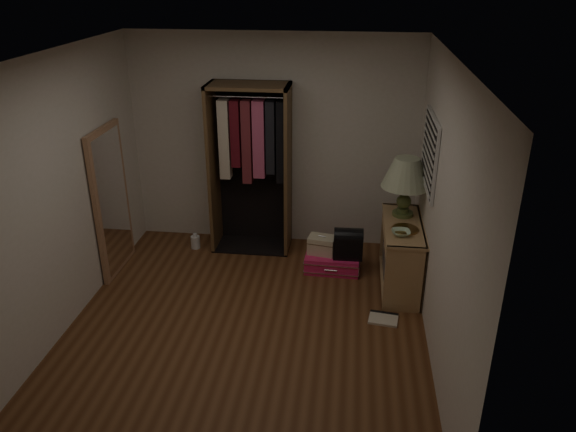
{
  "coord_description": "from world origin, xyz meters",
  "views": [
    {
      "loc": [
        0.96,
        -4.52,
        3.29
      ],
      "look_at": [
        0.3,
        0.95,
        0.8
      ],
      "focal_mm": 35.0,
      "sensor_mm": 36.0,
      "label": 1
    }
  ],
  "objects_px": {
    "open_wardrobe": "(252,154)",
    "white_jug": "(195,242)",
    "pink_suitcase": "(332,261)",
    "train_case": "(322,245)",
    "black_bag": "(348,242)",
    "table_lamp": "(406,174)",
    "floor_mirror": "(111,201)",
    "console_bookshelf": "(400,252)"
  },
  "relations": [
    {
      "from": "black_bag",
      "to": "table_lamp",
      "type": "height_order",
      "value": "table_lamp"
    },
    {
      "from": "open_wardrobe",
      "to": "white_jug",
      "type": "xyz_separation_m",
      "value": [
        -0.72,
        -0.17,
        -1.13
      ]
    },
    {
      "from": "black_bag",
      "to": "console_bookshelf",
      "type": "bearing_deg",
      "value": -18.72
    },
    {
      "from": "pink_suitcase",
      "to": "train_case",
      "type": "relative_size",
      "value": 1.91
    },
    {
      "from": "train_case",
      "to": "table_lamp",
      "type": "xyz_separation_m",
      "value": [
        0.88,
        -0.05,
        0.93
      ]
    },
    {
      "from": "floor_mirror",
      "to": "pink_suitcase",
      "type": "distance_m",
      "value": 2.62
    },
    {
      "from": "white_jug",
      "to": "pink_suitcase",
      "type": "bearing_deg",
      "value": -10.23
    },
    {
      "from": "pink_suitcase",
      "to": "white_jug",
      "type": "height_order",
      "value": "white_jug"
    },
    {
      "from": "open_wardrobe",
      "to": "black_bag",
      "type": "relative_size",
      "value": 5.7
    },
    {
      "from": "open_wardrobe",
      "to": "pink_suitcase",
      "type": "height_order",
      "value": "open_wardrobe"
    },
    {
      "from": "open_wardrobe",
      "to": "floor_mirror",
      "type": "relative_size",
      "value": 1.21
    },
    {
      "from": "open_wardrobe",
      "to": "white_jug",
      "type": "bearing_deg",
      "value": -166.74
    },
    {
      "from": "pink_suitcase",
      "to": "train_case",
      "type": "xyz_separation_m",
      "value": [
        -0.13,
        -0.0,
        0.2
      ]
    },
    {
      "from": "floor_mirror",
      "to": "table_lamp",
      "type": "xyz_separation_m",
      "value": [
        3.24,
        0.23,
        0.38
      ]
    },
    {
      "from": "open_wardrobe",
      "to": "black_bag",
      "type": "distance_m",
      "value": 1.55
    },
    {
      "from": "black_bag",
      "to": "white_jug",
      "type": "xyz_separation_m",
      "value": [
        -1.91,
        0.37,
        -0.3
      ]
    },
    {
      "from": "open_wardrobe",
      "to": "pink_suitcase",
      "type": "relative_size",
      "value": 3.13
    },
    {
      "from": "floor_mirror",
      "to": "black_bag",
      "type": "height_order",
      "value": "floor_mirror"
    },
    {
      "from": "open_wardrobe",
      "to": "table_lamp",
      "type": "relative_size",
      "value": 2.98
    },
    {
      "from": "console_bookshelf",
      "to": "pink_suitcase",
      "type": "height_order",
      "value": "console_bookshelf"
    },
    {
      "from": "floor_mirror",
      "to": "white_jug",
      "type": "bearing_deg",
      "value": 38.73
    },
    {
      "from": "black_bag",
      "to": "white_jug",
      "type": "height_order",
      "value": "black_bag"
    },
    {
      "from": "pink_suitcase",
      "to": "black_bag",
      "type": "distance_m",
      "value": 0.34
    },
    {
      "from": "open_wardrobe",
      "to": "black_bag",
      "type": "bearing_deg",
      "value": -24.56
    },
    {
      "from": "floor_mirror",
      "to": "black_bag",
      "type": "bearing_deg",
      "value": 4.85
    },
    {
      "from": "open_wardrobe",
      "to": "floor_mirror",
      "type": "xyz_separation_m",
      "value": [
        -1.47,
        -0.77,
        -0.36
      ]
    },
    {
      "from": "floor_mirror",
      "to": "black_bag",
      "type": "relative_size",
      "value": 4.73
    },
    {
      "from": "pink_suitcase",
      "to": "white_jug",
      "type": "bearing_deg",
      "value": 171.68
    },
    {
      "from": "black_bag",
      "to": "white_jug",
      "type": "distance_m",
      "value": 1.97
    },
    {
      "from": "console_bookshelf",
      "to": "white_jug",
      "type": "height_order",
      "value": "console_bookshelf"
    },
    {
      "from": "console_bookshelf",
      "to": "white_jug",
      "type": "xyz_separation_m",
      "value": [
        -2.49,
        0.56,
        -0.31
      ]
    },
    {
      "from": "open_wardrobe",
      "to": "white_jug",
      "type": "distance_m",
      "value": 1.35
    },
    {
      "from": "floor_mirror",
      "to": "console_bookshelf",
      "type": "bearing_deg",
      "value": 0.79
    },
    {
      "from": "black_bag",
      "to": "table_lamp",
      "type": "xyz_separation_m",
      "value": [
        0.58,
        0.01,
        0.85
      ]
    },
    {
      "from": "pink_suitcase",
      "to": "train_case",
      "type": "bearing_deg",
      "value": -177.42
    },
    {
      "from": "open_wardrobe",
      "to": "pink_suitcase",
      "type": "distance_m",
      "value": 1.58
    },
    {
      "from": "floor_mirror",
      "to": "table_lamp",
      "type": "bearing_deg",
      "value": 4.14
    },
    {
      "from": "train_case",
      "to": "table_lamp",
      "type": "height_order",
      "value": "table_lamp"
    },
    {
      "from": "black_bag",
      "to": "white_jug",
      "type": "bearing_deg",
      "value": 167.72
    },
    {
      "from": "table_lamp",
      "to": "black_bag",
      "type": "bearing_deg",
      "value": -179.16
    },
    {
      "from": "console_bookshelf",
      "to": "table_lamp",
      "type": "distance_m",
      "value": 0.86
    },
    {
      "from": "train_case",
      "to": "floor_mirror",
      "type": "bearing_deg",
      "value": -162.93
    }
  ]
}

